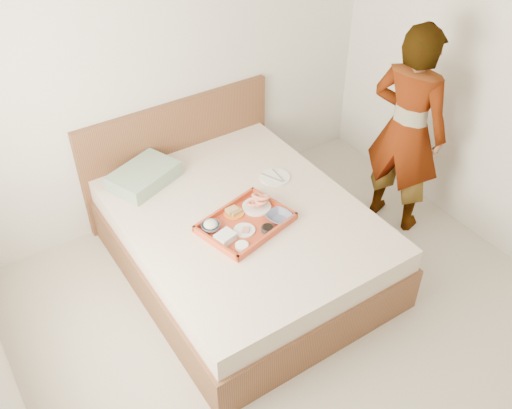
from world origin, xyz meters
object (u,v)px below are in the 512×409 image
object	(u,v)px
bed	(243,240)
person	(407,131)
tray	(246,223)
dinner_plate	(275,177)

from	to	relation	value
bed	person	world-z (taller)	person
tray	bed	bearing A→B (deg)	54.24
bed	tray	xyz separation A→B (m)	(-0.05, -0.13, 0.29)
dinner_plate	person	bearing A→B (deg)	-23.24
dinner_plate	person	xyz separation A→B (m)	(0.92, -0.39, 0.30)
dinner_plate	person	size ratio (longest dim) A/B	0.14
bed	person	xyz separation A→B (m)	(1.34, -0.18, 0.57)
dinner_plate	person	world-z (taller)	person
dinner_plate	person	distance (m)	1.04
bed	person	size ratio (longest dim) A/B	1.19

